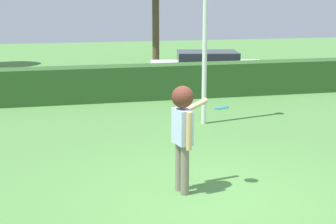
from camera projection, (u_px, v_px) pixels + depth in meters
ground_plane at (212, 198)px, 8.07m from camera, size 60.00×60.00×0.00m
person at (183, 125)px, 8.05m from camera, size 0.72×0.66×1.80m
frisbee at (222, 108)px, 8.23m from camera, size 0.24×0.23×0.10m
lamppost at (205, 6)px, 12.19m from camera, size 0.24×0.24×5.33m
hedge_row at (130, 83)px, 15.81m from camera, size 29.16×0.90×1.09m
parked_car_white at (207, 67)px, 18.45m from camera, size 4.46×2.53×1.25m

